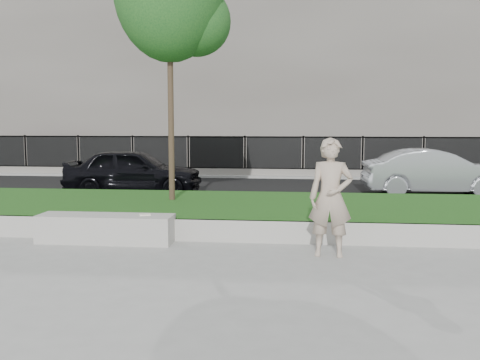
# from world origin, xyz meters

# --- Properties ---
(ground) EXTENTS (90.00, 90.00, 0.00)m
(ground) POSITION_xyz_m (0.00, 0.00, 0.00)
(ground) COLOR gray
(ground) RESTS_ON ground
(grass_bank) EXTENTS (34.00, 4.00, 0.40)m
(grass_bank) POSITION_xyz_m (0.00, 3.00, 0.20)
(grass_bank) COLOR #0D350D
(grass_bank) RESTS_ON ground
(grass_kerb) EXTENTS (34.00, 0.08, 0.40)m
(grass_kerb) POSITION_xyz_m (0.00, 1.04, 0.20)
(grass_kerb) COLOR #AAA79F
(grass_kerb) RESTS_ON ground
(street) EXTENTS (34.00, 7.00, 0.04)m
(street) POSITION_xyz_m (0.00, 8.50, 0.02)
(street) COLOR black
(street) RESTS_ON ground
(far_pavement) EXTENTS (34.00, 3.00, 0.12)m
(far_pavement) POSITION_xyz_m (0.00, 13.00, 0.06)
(far_pavement) COLOR gray
(far_pavement) RESTS_ON ground
(iron_fence) EXTENTS (32.00, 0.30, 1.50)m
(iron_fence) POSITION_xyz_m (0.00, 12.00, 0.54)
(iron_fence) COLOR slate
(iron_fence) RESTS_ON far_pavement
(building_facade) EXTENTS (34.00, 10.00, 10.00)m
(building_facade) POSITION_xyz_m (0.00, 20.00, 5.00)
(building_facade) COLOR #605A54
(building_facade) RESTS_ON ground
(stone_bench) EXTENTS (2.41, 0.60, 0.49)m
(stone_bench) POSITION_xyz_m (-1.98, 0.80, 0.25)
(stone_bench) COLOR #AAA79F
(stone_bench) RESTS_ON ground
(man) EXTENTS (0.72, 0.50, 1.89)m
(man) POSITION_xyz_m (1.93, 0.25, 0.94)
(man) COLOR tan
(man) RESTS_ON ground
(book) EXTENTS (0.23, 0.20, 0.02)m
(book) POSITION_xyz_m (-1.27, 0.84, 0.50)
(book) COLOR white
(book) RESTS_ON stone_bench
(car_dark) EXTENTS (4.02, 1.78, 1.35)m
(car_dark) POSITION_xyz_m (-3.35, 6.82, 0.71)
(car_dark) COLOR black
(car_dark) RESTS_ON street
(car_silver) EXTENTS (4.06, 1.57, 1.32)m
(car_silver) POSITION_xyz_m (5.31, 7.53, 0.70)
(car_silver) COLOR #A0A4A9
(car_silver) RESTS_ON street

